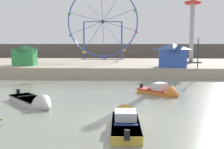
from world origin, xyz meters
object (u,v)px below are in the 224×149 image
motorboat_pale_grey (36,103)px  promenade_lamp_near (198,48)px  motorboat_mustard_yellow (125,119)px  carnival_booth_green_kiosk (25,54)px  ferris_wheel_blue_frame (103,23)px  motorboat_orange_hull (163,92)px  drop_tower_steel_tower (192,15)px  carnival_booth_blue_tent (172,55)px

motorboat_pale_grey → promenade_lamp_near: 23.16m
motorboat_mustard_yellow → carnival_booth_green_kiosk: size_ratio=1.77×
ferris_wheel_blue_frame → promenade_lamp_near: 25.01m
promenade_lamp_near → carnival_booth_green_kiosk: bearing=170.8°
motorboat_orange_hull → motorboat_mustard_yellow: (-3.26, -9.25, -0.01)m
motorboat_pale_grey → carnival_booth_green_kiosk: size_ratio=1.54×
carnival_booth_green_kiosk → drop_tower_steel_tower: bearing=13.7°
motorboat_mustard_yellow → carnival_booth_blue_tent: bearing=-16.5°
motorboat_pale_grey → drop_tower_steel_tower: 33.81m
motorboat_pale_grey → drop_tower_steel_tower: (17.19, 27.75, 8.82)m
ferris_wheel_blue_frame → promenade_lamp_near: size_ratio=3.61×
ferris_wheel_blue_frame → carnival_booth_blue_tent: (10.85, -18.52, -5.64)m
motorboat_pale_grey → carnival_booth_green_kiosk: (-8.21, 20.61, 2.67)m
motorboat_mustard_yellow → drop_tower_steel_tower: drop_tower_steel_tower is taller
motorboat_mustard_yellow → ferris_wheel_blue_frame: bearing=5.0°
motorboat_mustard_yellow → promenade_lamp_near: 23.37m
ferris_wheel_blue_frame → motorboat_pale_grey: bearing=-92.7°
motorboat_mustard_yellow → carnival_booth_green_kiosk: (-14.64, 25.06, 2.62)m
drop_tower_steel_tower → carnival_booth_green_kiosk: size_ratio=4.92×
motorboat_orange_hull → promenade_lamp_near: size_ratio=0.98×
motorboat_pale_grey → carnival_booth_blue_tent: carnival_booth_blue_tent is taller
motorboat_orange_hull → promenade_lamp_near: 13.81m
ferris_wheel_blue_frame → motorboat_orange_hull: bearing=-76.2°
motorboat_orange_hull → carnival_booth_green_kiosk: carnival_booth_green_kiosk is taller
motorboat_pale_grey → carnival_booth_blue_tent: 22.61m
motorboat_mustard_yellow → ferris_wheel_blue_frame: (-4.66, 41.53, 8.33)m
motorboat_mustard_yellow → promenade_lamp_near: promenade_lamp_near is taller
motorboat_mustard_yellow → carnival_booth_green_kiosk: bearing=28.9°
motorboat_orange_hull → motorboat_mustard_yellow: bearing=-65.2°
ferris_wheel_blue_frame → carnival_booth_green_kiosk: ferris_wheel_blue_frame is taller
motorboat_orange_hull → carnival_booth_blue_tent: (2.93, 13.76, 2.68)m
drop_tower_steel_tower → motorboat_mustard_yellow: bearing=-108.5°
carnival_booth_green_kiosk → motorboat_orange_hull: bearing=-43.5°
ferris_wheel_blue_frame → promenade_lamp_near: bearing=-55.9°
drop_tower_steel_tower → carnival_booth_blue_tent: 11.93m
motorboat_pale_grey → motorboat_orange_hull: motorboat_orange_hull is taller
motorboat_orange_hull → drop_tower_steel_tower: size_ratio=0.24×
motorboat_pale_grey → ferris_wheel_blue_frame: 38.06m
carnival_booth_blue_tent → drop_tower_steel_tower: bearing=68.4°
motorboat_orange_hull → carnival_booth_blue_tent: bearing=122.2°
ferris_wheel_blue_frame → carnival_booth_green_kiosk: (-9.98, -16.47, -5.71)m
motorboat_orange_hull → motorboat_mustard_yellow: 9.81m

